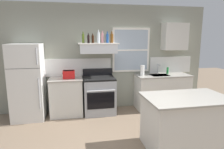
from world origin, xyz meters
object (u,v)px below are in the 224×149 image
object	(u,v)px
bottle_clear_tall	(98,37)
paper_towel_roll	(142,70)
stove_range	(99,95)
kitchen_island	(185,122)
bottle_blue_liqueur	(107,38)
dish_soap_bottle	(168,71)
bottle_amber_wine	(112,38)
bottle_brown_stout	(93,39)
toaster	(69,74)
bottle_rose_pink	(102,38)
refrigerator	(28,82)
bottle_balsamic_dark	(88,39)
bottle_olive_oil_square	(83,38)

from	to	relation	value
bottle_clear_tall	paper_towel_roll	xyz separation A→B (m)	(1.12, -0.00, -0.83)
stove_range	kitchen_island	size ratio (longest dim) A/B	0.78
bottle_blue_liqueur	dish_soap_bottle	world-z (taller)	bottle_blue_liqueur
bottle_blue_liqueur	bottle_amber_wine	xyz separation A→B (m)	(0.12, 0.03, 0.00)
bottle_clear_tall	dish_soap_bottle	world-z (taller)	bottle_clear_tall
bottle_brown_stout	paper_towel_roll	xyz separation A→B (m)	(1.25, -0.10, -0.80)
bottle_brown_stout	bottle_clear_tall	distance (m)	0.16
stove_range	bottle_blue_liqueur	distance (m)	1.42
toaster	dish_soap_bottle	xyz separation A→B (m)	(2.60, 0.10, -0.01)
paper_towel_roll	kitchen_island	xyz separation A→B (m)	(0.11, -1.90, -0.59)
paper_towel_roll	bottle_brown_stout	bearing A→B (deg)	175.37
stove_range	paper_towel_roll	xyz separation A→B (m)	(1.13, 0.04, 0.58)
bottle_amber_wine	bottle_brown_stout	bearing A→B (deg)	-178.71
bottle_rose_pink	dish_soap_bottle	xyz separation A→B (m)	(1.77, -0.01, -0.87)
bottle_blue_liqueur	toaster	bearing A→B (deg)	-175.43
bottle_clear_tall	dish_soap_bottle	distance (m)	2.07
refrigerator	dish_soap_bottle	world-z (taller)	refrigerator
bottle_balsamic_dark	dish_soap_bottle	bearing A→B (deg)	1.44
stove_range	bottle_brown_stout	distance (m)	1.39
bottle_clear_tall	bottle_blue_liqueur	xyz separation A→B (m)	(0.23, 0.08, -0.02)
bottle_rose_pink	bottle_amber_wine	world-z (taller)	bottle_rose_pink
toaster	bottle_clear_tall	distance (m)	1.13
bottle_amber_wine	toaster	bearing A→B (deg)	-174.28
toaster	bottle_clear_tall	world-z (taller)	bottle_clear_tall
bottle_balsamic_dark	bottle_rose_pink	xyz separation A→B (m)	(0.34, 0.06, 0.02)
bottle_olive_oil_square	stove_range	bearing A→B (deg)	-16.57
stove_range	dish_soap_bottle	bearing A→B (deg)	4.18
bottle_amber_wine	bottle_rose_pink	bearing A→B (deg)	-179.61
toaster	bottle_balsamic_dark	xyz separation A→B (m)	(0.49, 0.04, 0.83)
toaster	bottle_clear_tall	xyz separation A→B (m)	(0.73, -0.00, 0.87)
bottle_olive_oil_square	dish_soap_bottle	world-z (taller)	bottle_olive_oil_square
stove_range	bottle_brown_stout	xyz separation A→B (m)	(-0.12, 0.14, 1.38)
bottle_rose_pink	bottle_olive_oil_square	bearing A→B (deg)	-174.83
bottle_balsamic_dark	bottle_blue_liqueur	world-z (taller)	bottle_blue_liqueur
toaster	bottle_rose_pink	xyz separation A→B (m)	(0.83, 0.11, 0.86)
refrigerator	bottle_rose_pink	size ratio (longest dim) A/B	6.10
kitchen_island	bottle_rose_pink	bearing A→B (deg)	119.19
bottle_blue_liqueur	kitchen_island	bearing A→B (deg)	-63.14
bottle_amber_wine	dish_soap_bottle	xyz separation A→B (m)	(1.53, -0.01, -0.86)
bottle_rose_pink	toaster	bearing A→B (deg)	-172.79
stove_range	kitchen_island	bearing A→B (deg)	-56.45
bottle_brown_stout	dish_soap_bottle	distance (m)	2.17
stove_range	bottle_olive_oil_square	distance (m)	1.44
bottle_balsamic_dark	bottle_clear_tall	size ratio (longest dim) A/B	0.72
bottle_olive_oil_square	kitchen_island	size ratio (longest dim) A/B	0.19
bottle_clear_tall	kitchen_island	world-z (taller)	bottle_clear_tall
bottle_olive_oil_square	bottle_balsamic_dark	size ratio (longest dim) A/B	1.18
refrigerator	paper_towel_roll	world-z (taller)	refrigerator
bottle_rose_pink	stove_range	bearing A→B (deg)	-127.35
kitchen_island	paper_towel_roll	bearing A→B (deg)	93.34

